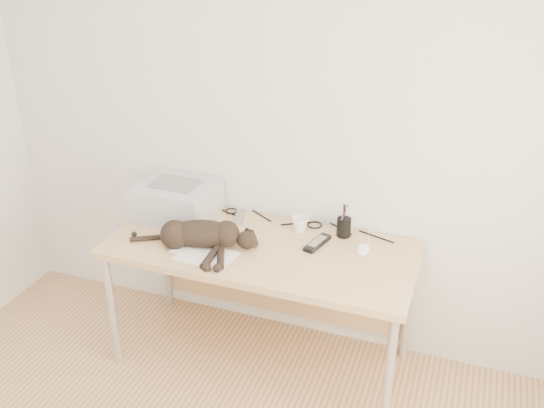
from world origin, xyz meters
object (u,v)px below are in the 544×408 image
at_px(printer, 177,200).
at_px(cat, 199,235).
at_px(mug, 300,225).
at_px(mouse, 363,247).
at_px(desk, 267,260).
at_px(pen_cup, 344,227).

height_order(printer, cat, printer).
bearing_deg(mug, mouse, -11.88).
bearing_deg(printer, mouse, -1.46).
bearing_deg(desk, mouse, 6.36).
relative_size(mug, pen_cup, 0.46).
relative_size(desk, cat, 2.35).
distance_m(mug, pen_cup, 0.24).
height_order(desk, pen_cup, pen_cup).
height_order(mug, mouse, mug).
distance_m(cat, mouse, 0.84).
relative_size(mug, mouse, 0.73).
distance_m(printer, mouse, 1.08).
bearing_deg(mug, cat, -142.90).
bearing_deg(printer, desk, -8.36).
xyz_separation_m(desk, printer, (-0.57, 0.08, 0.23)).
xyz_separation_m(printer, pen_cup, (0.94, 0.09, -0.04)).
xyz_separation_m(desk, cat, (-0.30, -0.20, 0.20)).
distance_m(desk, mug, 0.26).
xyz_separation_m(cat, mug, (0.44, 0.33, -0.03)).
xyz_separation_m(mug, pen_cup, (0.23, 0.04, 0.01)).
bearing_deg(pen_cup, cat, -151.19).
relative_size(cat, mouse, 5.60).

